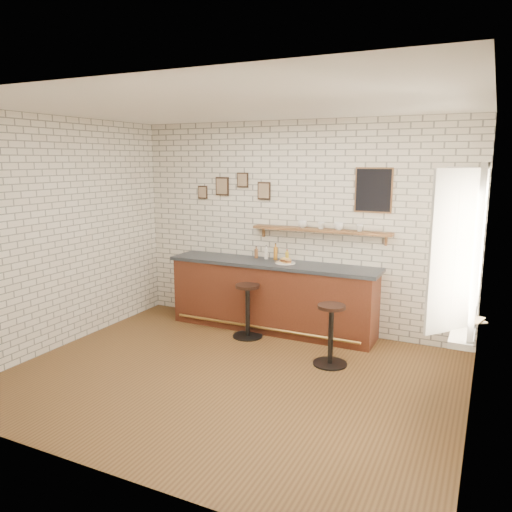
# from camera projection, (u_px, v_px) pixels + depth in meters

# --- Properties ---
(ground) EXTENTS (5.00, 5.00, 0.00)m
(ground) POSITION_uv_depth(u_px,v_px,m) (231.00, 377.00, 5.71)
(ground) COLOR brown
(ground) RESTS_ON ground
(bar_counter) EXTENTS (3.10, 0.65, 1.01)m
(bar_counter) POSITION_uv_depth(u_px,v_px,m) (272.00, 296.00, 7.22)
(bar_counter) COLOR #542516
(bar_counter) RESTS_ON ground
(sandwich_plate) EXTENTS (0.28, 0.28, 0.01)m
(sandwich_plate) POSITION_uv_depth(u_px,v_px,m) (285.00, 263.00, 7.04)
(sandwich_plate) COLOR white
(sandwich_plate) RESTS_ON bar_counter
(ciabatta_sandwich) EXTENTS (0.20, 0.14, 0.06)m
(ciabatta_sandwich) POSITION_uv_depth(u_px,v_px,m) (286.00, 260.00, 7.02)
(ciabatta_sandwich) COLOR tan
(ciabatta_sandwich) RESTS_ON sandwich_plate
(potato_chips) EXTENTS (0.26, 0.18, 0.00)m
(potato_chips) POSITION_uv_depth(u_px,v_px,m) (284.00, 262.00, 7.04)
(potato_chips) COLOR gold
(potato_chips) RESTS_ON sandwich_plate
(bitters_bottle_brown) EXTENTS (0.06, 0.06, 0.18)m
(bitters_bottle_brown) POSITION_uv_depth(u_px,v_px,m) (256.00, 253.00, 7.40)
(bitters_bottle_brown) COLOR brown
(bitters_bottle_brown) RESTS_ON bar_counter
(bitters_bottle_white) EXTENTS (0.05, 0.05, 0.20)m
(bitters_bottle_white) POSITION_uv_depth(u_px,v_px,m) (266.00, 253.00, 7.33)
(bitters_bottle_white) COLOR white
(bitters_bottle_white) RESTS_ON bar_counter
(bitters_bottle_amber) EXTENTS (0.06, 0.06, 0.25)m
(bitters_bottle_amber) POSITION_uv_depth(u_px,v_px,m) (276.00, 253.00, 7.26)
(bitters_bottle_amber) COLOR #AB671B
(bitters_bottle_amber) RESTS_ON bar_counter
(condiment_bottle_yellow) EXTENTS (0.05, 0.05, 0.17)m
(condiment_bottle_yellow) POSITION_uv_depth(u_px,v_px,m) (287.00, 256.00, 7.19)
(condiment_bottle_yellow) COLOR gold
(condiment_bottle_yellow) RESTS_ON bar_counter
(bar_stool_left) EXTENTS (0.44, 0.44, 0.75)m
(bar_stool_left) POSITION_uv_depth(u_px,v_px,m) (248.00, 309.00, 6.94)
(bar_stool_left) COLOR black
(bar_stool_left) RESTS_ON ground
(bar_stool_right) EXTENTS (0.42, 0.42, 0.75)m
(bar_stool_right) POSITION_uv_depth(u_px,v_px,m) (331.00, 333.00, 5.99)
(bar_stool_right) COLOR black
(bar_stool_right) RESTS_ON ground
(wall_shelf) EXTENTS (2.00, 0.18, 0.18)m
(wall_shelf) POSITION_uv_depth(u_px,v_px,m) (320.00, 230.00, 6.95)
(wall_shelf) COLOR brown
(wall_shelf) RESTS_ON ground
(shelf_cup_a) EXTENTS (0.15, 0.15, 0.10)m
(shelf_cup_a) POSITION_uv_depth(u_px,v_px,m) (303.00, 224.00, 7.04)
(shelf_cup_a) COLOR white
(shelf_cup_a) RESTS_ON wall_shelf
(shelf_cup_b) EXTENTS (0.14, 0.14, 0.09)m
(shelf_cup_b) POSITION_uv_depth(u_px,v_px,m) (321.00, 226.00, 6.93)
(shelf_cup_b) COLOR white
(shelf_cup_b) RESTS_ON wall_shelf
(shelf_cup_c) EXTENTS (0.18, 0.18, 0.11)m
(shelf_cup_c) POSITION_uv_depth(u_px,v_px,m) (339.00, 226.00, 6.82)
(shelf_cup_c) COLOR white
(shelf_cup_c) RESTS_ON wall_shelf
(shelf_cup_d) EXTENTS (0.11, 0.11, 0.09)m
(shelf_cup_d) POSITION_uv_depth(u_px,v_px,m) (360.00, 228.00, 6.70)
(shelf_cup_d) COLOR white
(shelf_cup_d) RESTS_ON wall_shelf
(back_wall_decor) EXTENTS (2.96, 0.02, 0.56)m
(back_wall_decor) POSITION_uv_depth(u_px,v_px,m) (311.00, 189.00, 6.98)
(back_wall_decor) COLOR black
(back_wall_decor) RESTS_ON ground
(window_sill) EXTENTS (0.20, 1.35, 0.06)m
(window_sill) POSITION_uv_depth(u_px,v_px,m) (465.00, 324.00, 4.79)
(window_sill) COLOR white
(window_sill) RESTS_ON ground
(casement_window) EXTENTS (0.40, 1.30, 1.56)m
(casement_window) POSITION_uv_depth(u_px,v_px,m) (466.00, 246.00, 4.67)
(casement_window) COLOR white
(casement_window) RESTS_ON ground
(book_lower) EXTENTS (0.28, 0.31, 0.02)m
(book_lower) POSITION_uv_depth(u_px,v_px,m) (463.00, 320.00, 4.77)
(book_lower) COLOR tan
(book_lower) RESTS_ON window_sill
(book_upper) EXTENTS (0.23, 0.28, 0.02)m
(book_upper) POSITION_uv_depth(u_px,v_px,m) (463.00, 318.00, 4.77)
(book_upper) COLOR tan
(book_upper) RESTS_ON book_lower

